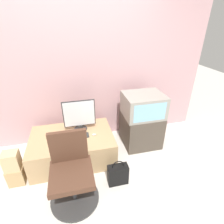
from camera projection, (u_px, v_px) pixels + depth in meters
ground_plane at (94, 193)px, 2.25m from camera, size 12.00×12.00×0.00m
wall_back at (78, 67)px, 2.76m from camera, size 4.40×0.05×2.60m
desk at (73, 147)px, 2.73m from camera, size 1.23×0.82×0.43m
side_stand at (141, 129)px, 3.06m from camera, size 0.61×0.60×0.57m
main_monitor at (79, 116)px, 2.66m from camera, size 0.49×0.20×0.50m
keyboard at (79, 136)px, 2.61m from camera, size 0.29×0.12×0.01m
mouse at (94, 135)px, 2.63m from camera, size 0.06×0.03×0.03m
crt_tv at (143, 105)px, 2.81m from camera, size 0.63×0.53×0.37m
office_chair at (72, 175)px, 2.05m from camera, size 0.59×0.59×0.87m
cardboard_box_lower at (17, 175)px, 2.35m from camera, size 0.21×0.18×0.26m
cardboard_box_upper at (11, 161)px, 2.23m from camera, size 0.19×0.17×0.25m
handbag at (118, 174)px, 2.33m from camera, size 0.27×0.13×0.39m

